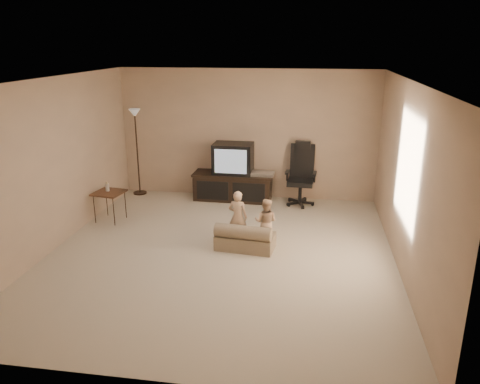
% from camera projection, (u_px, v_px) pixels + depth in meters
% --- Properties ---
extents(floor, '(5.50, 5.50, 0.00)m').
position_uv_depth(floor, '(221.00, 254.00, 6.88)').
color(floor, beige).
rests_on(floor, ground).
extents(room_shell, '(5.50, 5.50, 5.50)m').
position_uv_depth(room_shell, '(219.00, 153.00, 6.41)').
color(room_shell, silver).
rests_on(room_shell, floor).
extents(tv_stand, '(1.58, 0.61, 1.12)m').
position_uv_depth(tv_stand, '(233.00, 176.00, 9.11)').
color(tv_stand, black).
rests_on(tv_stand, floor).
extents(office_chair, '(0.59, 0.61, 1.19)m').
position_uv_depth(office_chair, '(301.00, 182.00, 8.87)').
color(office_chair, black).
rests_on(office_chair, floor).
extents(side_table, '(0.54, 0.54, 0.71)m').
position_uv_depth(side_table, '(109.00, 193.00, 8.01)').
color(side_table, brown).
rests_on(side_table, floor).
extents(floor_lamp, '(0.27, 0.27, 1.73)m').
position_uv_depth(floor_lamp, '(136.00, 133.00, 9.21)').
color(floor_lamp, '#2F2015').
rests_on(floor_lamp, floor).
extents(child_sofa, '(0.91, 0.58, 0.42)m').
position_uv_depth(child_sofa, '(245.00, 239.00, 6.99)').
color(child_sofa, '#9A8A68').
rests_on(child_sofa, floor).
extents(toddler_left, '(0.34, 0.28, 0.83)m').
position_uv_depth(toddler_left, '(238.00, 217.00, 7.17)').
color(toddler_left, '#DDB18A').
rests_on(toddler_left, floor).
extents(toddler_right, '(0.38, 0.25, 0.73)m').
position_uv_depth(toddler_right, '(266.00, 222.00, 7.10)').
color(toddler_right, '#DDB18A').
rests_on(toddler_right, floor).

